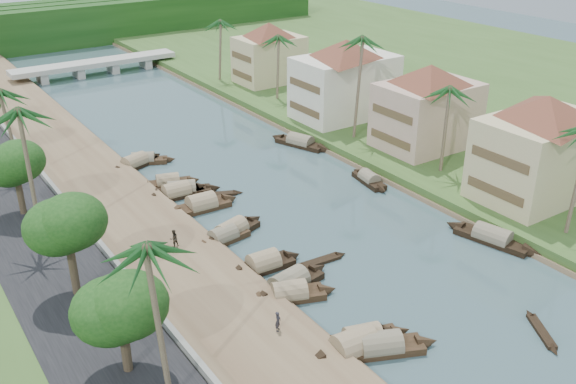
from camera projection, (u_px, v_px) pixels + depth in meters
ground at (373, 251)px, 56.16m from camera, size 220.00×220.00×0.00m
left_bank at (115, 209)px, 62.84m from camera, size 10.00×180.00×0.80m
right_bank at (383, 137)px, 80.53m from camera, size 16.00×180.00×1.20m
road at (25, 229)px, 58.39m from camera, size 8.00×180.00×1.40m
retaining_wall at (71, 211)px, 60.30m from camera, size 0.40×180.00×1.10m
far_right_fill at (563, 90)px, 99.33m from camera, size 60.00×220.00×1.15m
treeline at (47, 25)px, 129.30m from camera, size 120.00×14.00×8.00m
bridge at (95, 65)px, 109.32m from camera, size 28.00×4.00×2.40m
building_near at (541, 146)px, 61.59m from camera, size 14.85×14.85×10.20m
building_mid at (428, 105)px, 74.18m from camera, size 14.11×14.11×9.70m
building_far at (345, 78)px, 84.04m from camera, size 15.59×15.59×10.20m
building_distant at (269, 52)px, 99.73m from camera, size 12.62×12.62×9.20m
sampan_0 at (380, 347)px, 43.78m from camera, size 8.44×4.97×2.23m
sampan_1 at (355, 347)px, 43.76m from camera, size 8.72×2.69×2.51m
sampan_2 at (363, 338)px, 44.63m from camera, size 7.57×3.59×2.00m
sampan_3 at (289, 284)px, 50.73m from camera, size 8.90×3.33×2.33m
sampan_4 at (289, 294)px, 49.48m from camera, size 7.87×4.28×2.21m
sampan_5 at (264, 265)px, 53.41m from camera, size 7.43×2.28×2.34m
sampan_6 at (223, 237)px, 57.58m from camera, size 7.12×2.58×2.10m
sampan_7 at (232, 232)px, 58.58m from camera, size 8.36×4.01×2.19m
sampan_8 at (202, 205)px, 63.43m from camera, size 8.08×2.40×2.45m
sampan_9 at (182, 190)px, 66.61m from camera, size 8.36×4.48×2.12m
sampan_10 at (168, 182)px, 68.42m from camera, size 7.14×3.43×1.97m
sampan_11 at (177, 193)px, 66.03m from camera, size 7.90×2.20×2.25m
sampan_12 at (143, 160)px, 74.17m from camera, size 7.34×4.66×1.85m
sampan_13 at (135, 164)px, 73.15m from camera, size 8.14×4.25×2.20m
sampan_14 at (492, 238)px, 57.49m from camera, size 3.99×9.62×2.28m
sampan_15 at (369, 180)px, 69.12m from camera, size 2.43×6.89×1.87m
sampan_16 at (300, 143)px, 79.19m from camera, size 4.71×9.15×2.22m
canoe_0 at (541, 332)px, 45.79m from camera, size 3.31×4.92×0.70m
canoe_1 at (319, 262)px, 54.42m from camera, size 5.52×1.21×0.89m
canoe_2 at (216, 195)px, 66.40m from camera, size 5.66×3.05×0.84m
palm_1 at (449, 90)px, 65.58m from camera, size 3.20×3.20×10.67m
palm_2 at (359, 41)px, 73.86m from camera, size 3.20×3.20×13.60m
palm_3 at (277, 38)px, 89.75m from camera, size 3.20×3.20×10.43m
palm_4 at (153, 249)px, 33.54m from camera, size 3.20×3.20×12.06m
palm_5 at (18, 114)px, 50.36m from camera, size 3.20×3.20×13.17m
palm_6 at (4, 93)px, 64.40m from camera, size 3.20×3.20×10.58m
palm_7 at (218, 23)px, 98.81m from camera, size 3.20×3.20×10.72m
tree_1 at (120, 308)px, 38.31m from camera, size 4.90×4.90×6.72m
tree_2 at (66, 225)px, 45.49m from camera, size 4.93×4.93×7.88m
tree_3 at (14, 164)px, 57.68m from camera, size 4.67×4.67×6.95m
tree_6 at (363, 72)px, 88.46m from camera, size 4.08×4.08×6.56m
person_near at (278, 321)px, 44.50m from camera, size 0.66×0.64×1.53m
person_far at (174, 238)px, 55.04m from camera, size 0.87×0.72×1.60m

